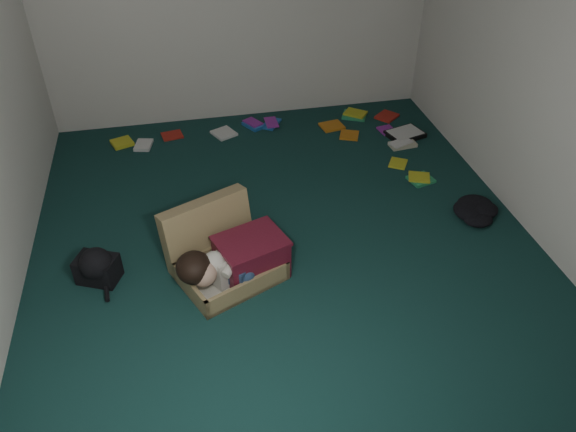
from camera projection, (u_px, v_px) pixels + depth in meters
name	position (u px, v px, depth m)	size (l,w,h in m)	color
floor	(284.00, 239.00, 4.58)	(4.50, 4.50, 0.00)	#123532
wall_front	(408.00, 351.00, 2.04)	(4.50, 4.50, 0.00)	white
wall_right	(549.00, 67.00, 4.12)	(4.50, 4.50, 0.00)	white
suitcase	(221.00, 253.00, 4.21)	(0.93, 0.92, 0.52)	#968052
person	(227.00, 264.00, 4.04)	(0.79, 0.42, 0.32)	silver
maroon_bin	(252.00, 257.00, 4.15)	(0.59, 0.52, 0.34)	#581121
backpack	(97.00, 268.00, 4.14)	(0.37, 0.29, 0.22)	black
clothing_pile	(479.00, 210.00, 4.80)	(0.39, 0.32, 0.12)	black
paper_tray	(405.00, 134.00, 5.92)	(0.43, 0.37, 0.05)	black
book_scatter	(301.00, 136.00, 5.91)	(3.12, 1.64, 0.02)	gold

